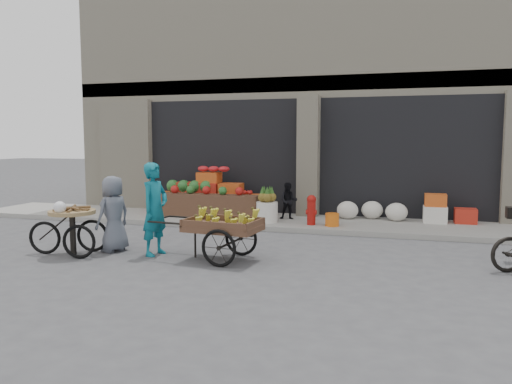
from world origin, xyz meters
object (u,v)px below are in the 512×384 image
(seated_person, at_px, (289,201))
(banana_cart, at_px, (221,223))
(tricycle_cart, at_px, (72,225))
(pineapple_bin, at_px, (267,212))
(vendor_grey, at_px, (113,214))
(orange_bucket, at_px, (332,220))
(fire_hydrant, at_px, (311,209))
(vendor_woman, at_px, (155,209))

(seated_person, height_order, banana_cart, seated_person)
(tricycle_cart, bearing_deg, seated_person, 45.17)
(pineapple_bin, height_order, vendor_grey, vendor_grey)
(seated_person, relative_size, vendor_grey, 0.64)
(tricycle_cart, height_order, vendor_grey, vendor_grey)
(banana_cart, bearing_deg, vendor_grey, -176.03)
(seated_person, height_order, vendor_grey, vendor_grey)
(orange_bucket, relative_size, banana_cart, 0.14)
(tricycle_cart, bearing_deg, orange_bucket, 31.10)
(fire_hydrant, bearing_deg, banana_cart, -106.40)
(pineapple_bin, bearing_deg, banana_cart, -88.45)
(pineapple_bin, height_order, tricycle_cart, tricycle_cart)
(vendor_woman, bearing_deg, vendor_grey, 98.08)
(vendor_woman, distance_m, tricycle_cart, 1.56)
(pineapple_bin, height_order, seated_person, seated_person)
(seated_person, height_order, vendor_woman, vendor_woman)
(fire_hydrant, bearing_deg, vendor_grey, -133.86)
(fire_hydrant, height_order, orange_bucket, fire_hydrant)
(orange_bucket, distance_m, vendor_grey, 4.98)
(vendor_grey, bearing_deg, banana_cart, 107.10)
(orange_bucket, height_order, seated_person, seated_person)
(banana_cart, height_order, tricycle_cart, tricycle_cart)
(pineapple_bin, distance_m, vendor_grey, 4.01)
(orange_bucket, xyz_separation_m, vendor_woman, (-2.81, -3.33, 0.59))
(fire_hydrant, height_order, vendor_woman, vendor_woman)
(pineapple_bin, bearing_deg, seated_person, 56.31)
(fire_hydrant, distance_m, orange_bucket, 0.55)
(fire_hydrant, relative_size, tricycle_cart, 0.49)
(fire_hydrant, xyz_separation_m, tricycle_cart, (-3.78, -3.82, 0.06))
(pineapple_bin, relative_size, seated_person, 0.56)
(fire_hydrant, bearing_deg, vendor_woman, -124.37)
(vendor_grey, bearing_deg, orange_bucket, 150.79)
(vendor_grey, bearing_deg, vendor_woman, 106.83)
(seated_person, xyz_separation_m, tricycle_cart, (-3.08, -4.47, -0.02))
(vendor_grey, bearing_deg, pineapple_bin, 167.34)
(orange_bucket, height_order, tricycle_cart, tricycle_cart)
(vendor_woman, bearing_deg, orange_bucket, -29.70)
(orange_bucket, height_order, vendor_woman, vendor_woman)
(pineapple_bin, bearing_deg, fire_hydrant, -2.60)
(seated_person, height_order, tricycle_cart, seated_person)
(seated_person, bearing_deg, orange_bucket, -40.26)
(pineapple_bin, distance_m, orange_bucket, 1.61)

